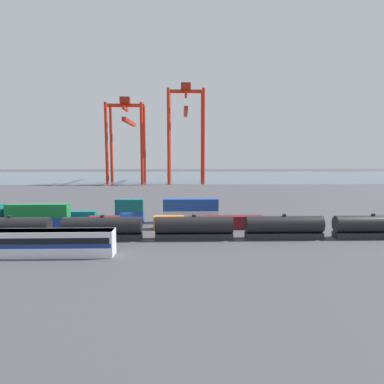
% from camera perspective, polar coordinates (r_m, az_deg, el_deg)
% --- Properties ---
extents(ground_plane, '(420.00, 420.00, 0.00)m').
position_cam_1_polar(ground_plane, '(114.62, -7.73, -1.14)').
color(ground_plane, '#424247').
extents(harbour_water, '(400.00, 110.00, 0.01)m').
position_cam_1_polar(harbour_water, '(220.17, -4.79, 2.59)').
color(harbour_water, '#475B6B').
rests_on(harbour_water, ground_plane).
extents(freight_tank_row, '(78.11, 2.98, 4.44)m').
position_cam_1_polar(freight_tank_row, '(60.77, 0.34, -5.95)').
color(freight_tank_row, '#232326').
rests_on(freight_tank_row, ground_plane).
extents(shipping_container_2, '(12.10, 2.44, 2.60)m').
position_cam_1_polar(shipping_container_2, '(74.89, -24.26, -4.77)').
color(shipping_container_2, '#1C4299').
rests_on(shipping_container_2, ground_plane).
extents(shipping_container_3, '(12.10, 2.44, 2.60)m').
position_cam_1_polar(shipping_container_3, '(74.45, -24.35, -2.81)').
color(shipping_container_3, '#197538').
rests_on(shipping_container_3, shipping_container_2).
extents(shipping_container_4, '(6.04, 2.44, 2.60)m').
position_cam_1_polar(shipping_container_4, '(70.91, -14.48, -5.01)').
color(shipping_container_4, maroon).
rests_on(shipping_container_4, ground_plane).
extents(shipping_container_5, '(6.04, 2.44, 2.60)m').
position_cam_1_polar(shipping_container_5, '(69.19, -3.87, -5.10)').
color(shipping_container_5, orange).
rests_on(shipping_container_5, ground_plane).
extents(shipping_container_6, '(12.10, 2.44, 2.60)m').
position_cam_1_polar(shipping_container_6, '(69.88, 6.89, -5.02)').
color(shipping_container_6, maroon).
rests_on(shipping_container_6, ground_plane).
extents(shipping_container_7, '(6.04, 2.44, 2.60)m').
position_cam_1_polar(shipping_container_7, '(84.89, -28.60, -3.72)').
color(shipping_container_7, silver).
rests_on(shipping_container_7, ground_plane).
extents(shipping_container_8, '(12.10, 2.44, 2.60)m').
position_cam_1_polar(shipping_container_8, '(79.70, -19.95, -3.93)').
color(shipping_container_8, '#146066').
rests_on(shipping_container_8, ground_plane).
extents(shipping_container_9, '(6.04, 2.44, 2.60)m').
position_cam_1_polar(shipping_container_9, '(76.54, -10.34, -4.06)').
color(shipping_container_9, '#1C4299').
rests_on(shipping_container_9, ground_plane).
extents(shipping_container_10, '(6.04, 2.44, 2.60)m').
position_cam_1_polar(shipping_container_10, '(76.11, -10.38, -2.13)').
color(shipping_container_10, '#146066').
rests_on(shipping_container_10, shipping_container_9).
extents(shipping_container_11, '(12.10, 2.44, 2.60)m').
position_cam_1_polar(shipping_container_11, '(75.67, -0.22, -4.07)').
color(shipping_container_11, silver).
rests_on(shipping_container_11, ground_plane).
extents(shipping_container_12, '(12.10, 2.44, 2.60)m').
position_cam_1_polar(shipping_container_12, '(75.23, -0.22, -2.13)').
color(shipping_container_12, '#1C4299').
rests_on(shipping_container_12, shipping_container_11).
extents(gantry_crane_west, '(18.57, 37.07, 42.47)m').
position_cam_1_polar(gantry_crane_west, '(178.01, -10.85, 10.01)').
color(gantry_crane_west, red).
rests_on(gantry_crane_west, ground_plane).
extents(gantry_crane_central, '(18.53, 33.42, 49.35)m').
position_cam_1_polar(gantry_crane_central, '(175.34, -1.03, 11.37)').
color(gantry_crane_central, red).
rests_on(gantry_crane_central, ground_plane).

